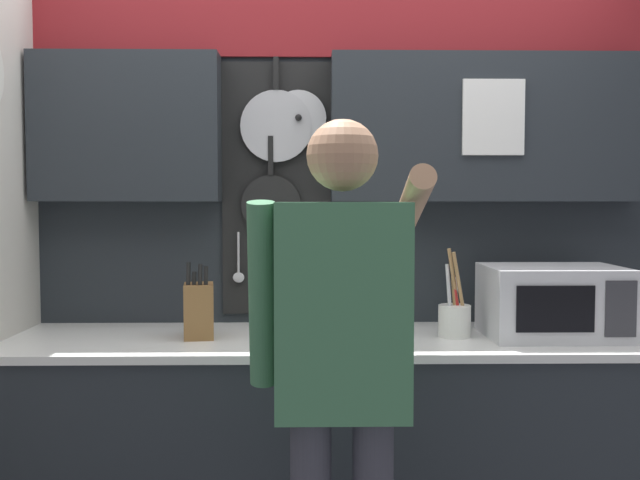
% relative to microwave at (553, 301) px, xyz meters
% --- Properties ---
extents(base_cabinet_counter, '(2.54, 0.68, 0.91)m').
position_rel_microwave_xyz_m(base_cabinet_counter, '(-0.81, 0.01, -0.59)').
color(base_cabinet_counter, '#23282D').
rests_on(base_cabinet_counter, ground_plane).
extents(back_wall_unit, '(3.11, 0.22, 2.34)m').
position_rel_microwave_xyz_m(back_wall_unit, '(-0.79, 0.32, 0.38)').
color(back_wall_unit, '#23282D').
rests_on(back_wall_unit, ground_plane).
extents(microwave, '(0.51, 0.38, 0.27)m').
position_rel_microwave_xyz_m(microwave, '(0.00, 0.00, 0.00)').
color(microwave, silver).
rests_on(microwave, base_cabinet_counter).
extents(knife_block, '(0.13, 0.16, 0.29)m').
position_rel_microwave_xyz_m(knife_block, '(-1.35, 0.00, -0.03)').
color(knife_block, brown).
rests_on(knife_block, base_cabinet_counter).
extents(utensil_crock, '(0.12, 0.12, 0.34)m').
position_rel_microwave_xyz_m(utensil_crock, '(-0.38, 0.00, -0.06)').
color(utensil_crock, white).
rests_on(utensil_crock, base_cabinet_counter).
extents(person, '(0.54, 0.64, 1.67)m').
position_rel_microwave_xyz_m(person, '(-0.84, -0.66, -0.06)').
color(person, '#383842').
rests_on(person, ground_plane).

